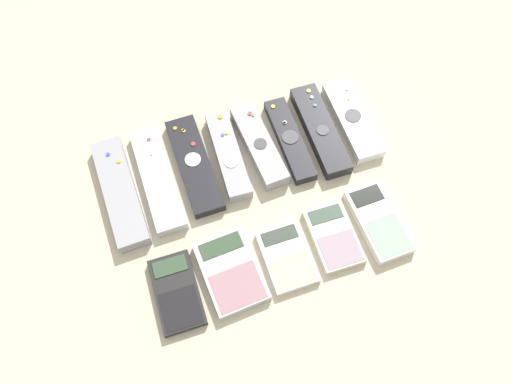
% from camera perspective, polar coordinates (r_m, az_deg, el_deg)
% --- Properties ---
extents(ground_plane, '(3.00, 3.00, 0.00)m').
position_cam_1_polar(ground_plane, '(0.86, 0.84, -2.57)').
color(ground_plane, '#B2A88E').
extents(remote_0, '(0.06, 0.22, 0.03)m').
position_cam_1_polar(remote_0, '(0.90, -15.28, -0.02)').
color(remote_0, gray).
rests_on(remote_0, ground_plane).
extents(remote_1, '(0.05, 0.21, 0.02)m').
position_cam_1_polar(remote_1, '(0.90, -11.16, 1.47)').
color(remote_1, '#B7B7BC').
rests_on(remote_1, ground_plane).
extents(remote_2, '(0.06, 0.20, 0.02)m').
position_cam_1_polar(remote_2, '(0.90, -7.07, 3.12)').
color(remote_2, black).
rests_on(remote_2, ground_plane).
extents(remote_3, '(0.05, 0.18, 0.03)m').
position_cam_1_polar(remote_3, '(0.91, -3.19, 4.26)').
color(remote_3, gray).
rests_on(remote_3, ground_plane).
extents(remote_4, '(0.06, 0.18, 0.03)m').
position_cam_1_polar(remote_4, '(0.92, 0.34, 5.38)').
color(remote_4, gray).
rests_on(remote_4, ground_plane).
extents(remote_5, '(0.04, 0.18, 0.02)m').
position_cam_1_polar(remote_5, '(0.93, 3.87, 5.99)').
color(remote_5, black).
rests_on(remote_5, ground_plane).
extents(remote_6, '(0.06, 0.20, 0.03)m').
position_cam_1_polar(remote_6, '(0.94, 7.34, 7.04)').
color(remote_6, black).
rests_on(remote_6, ground_plane).
extents(remote_7, '(0.06, 0.18, 0.02)m').
position_cam_1_polar(remote_7, '(0.97, 10.96, 8.11)').
color(remote_7, white).
rests_on(remote_7, ground_plane).
extents(calculator_0, '(0.07, 0.13, 0.02)m').
position_cam_1_polar(calculator_0, '(0.82, -9.04, -11.24)').
color(calculator_0, black).
rests_on(calculator_0, ground_plane).
extents(calculator_1, '(0.09, 0.14, 0.02)m').
position_cam_1_polar(calculator_1, '(0.82, -2.88, -9.07)').
color(calculator_1, '#B2B2B7').
rests_on(calculator_1, ground_plane).
extents(calculator_2, '(0.08, 0.11, 0.02)m').
position_cam_1_polar(calculator_2, '(0.83, 3.59, -7.43)').
color(calculator_2, silver).
rests_on(calculator_2, ground_plane).
extents(calculator_3, '(0.07, 0.12, 0.02)m').
position_cam_1_polar(calculator_3, '(0.85, 8.86, -5.04)').
color(calculator_3, beige).
rests_on(calculator_3, ground_plane).
extents(calculator_4, '(0.07, 0.14, 0.02)m').
position_cam_1_polar(calculator_4, '(0.87, 13.81, -3.28)').
color(calculator_4, silver).
rests_on(calculator_4, ground_plane).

